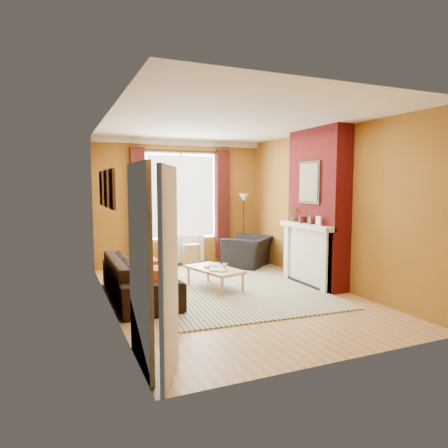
{
  "coord_description": "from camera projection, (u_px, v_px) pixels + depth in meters",
  "views": [
    {
      "loc": [
        -2.62,
        -5.92,
        1.82
      ],
      "look_at": [
        0.0,
        0.25,
        1.15
      ],
      "focal_mm": 32.0,
      "sensor_mm": 36.0,
      "label": 1
    }
  ],
  "objects": [
    {
      "name": "tv_remote",
      "position": [
        207.0,
        267.0,
        6.95
      ],
      "size": [
        0.05,
        0.16,
        0.02
      ],
      "rotation": [
        0.0,
        0.0,
        0.02
      ],
      "color": "#242427",
      "rests_on": "coffee_table"
    },
    {
      "name": "floor_lamp",
      "position": [
        244.0,
        208.0,
        9.24
      ],
      "size": [
        0.29,
        0.29,
        1.6
      ],
      "rotation": [
        0.0,
        0.0,
        -0.27
      ],
      "color": "black",
      "rests_on": "ground"
    },
    {
      "name": "sofa",
      "position": [
        139.0,
        277.0,
        6.4
      ],
      "size": [
        0.89,
        2.27,
        0.66
      ],
      "primitive_type": "imported",
      "rotation": [
        0.0,
        0.0,
        1.57
      ],
      "color": "black",
      "rests_on": "ground"
    },
    {
      "name": "book_b",
      "position": [
        207.0,
        265.0,
        7.18
      ],
      "size": [
        0.28,
        0.32,
        0.02
      ],
      "primitive_type": "imported",
      "rotation": [
        0.0,
        0.0,
        -0.36
      ],
      "color": "#999999",
      "rests_on": "coffee_table"
    },
    {
      "name": "wicker_stool",
      "position": [
        191.0,
        255.0,
        8.84
      ],
      "size": [
        0.48,
        0.48,
        0.5
      ],
      "rotation": [
        0.0,
        0.0,
        0.2
      ],
      "color": "olive",
      "rests_on": "ground"
    },
    {
      "name": "book_a",
      "position": [
        216.0,
        271.0,
        6.63
      ],
      "size": [
        0.32,
        0.33,
        0.02
      ],
      "primitive_type": "imported",
      "rotation": [
        0.0,
        0.0,
        0.68
      ],
      "color": "#999999",
      "rests_on": "coffee_table"
    },
    {
      "name": "armchair",
      "position": [
        248.0,
        252.0,
        8.82
      ],
      "size": [
        1.36,
        1.35,
        0.66
      ],
      "primitive_type": "imported",
      "rotation": [
        0.0,
        0.0,
        3.88
      ],
      "color": "black",
      "rests_on": "ground"
    },
    {
      "name": "coffee_table",
      "position": [
        215.0,
        270.0,
        6.94
      ],
      "size": [
        0.82,
        1.2,
        0.37
      ],
      "rotation": [
        0.0,
        0.0,
        0.27
      ],
      "color": "tan",
      "rests_on": "ground"
    },
    {
      "name": "room_walls",
      "position": [
        257.0,
        209.0,
        6.98
      ],
      "size": [
        3.82,
        5.54,
        2.83
      ],
      "color": "#8B591A",
      "rests_on": "ground"
    },
    {
      "name": "ground",
      "position": [
        230.0,
        294.0,
        6.62
      ],
      "size": [
        5.5,
        5.5,
        0.0
      ],
      "primitive_type": "plane",
      "color": "olive",
      "rests_on": "ground"
    },
    {
      "name": "striped_rug",
      "position": [
        230.0,
        286.0,
        7.11
      ],
      "size": [
        2.95,
        3.94,
        0.02
      ],
      "rotation": [
        0.0,
        0.0,
        -0.06
      ],
      "color": "#354D92",
      "rests_on": "ground"
    },
    {
      "name": "mug",
      "position": [
        225.0,
        266.0,
        6.89
      ],
      "size": [
        0.11,
        0.11,
        0.09
      ],
      "primitive_type": "imported",
      "rotation": [
        0.0,
        0.0,
        0.1
      ],
      "color": "#999999",
      "rests_on": "coffee_table"
    }
  ]
}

